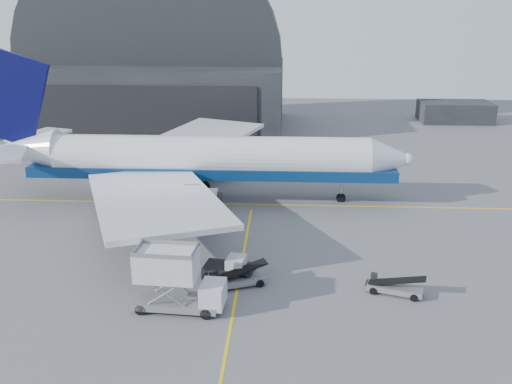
# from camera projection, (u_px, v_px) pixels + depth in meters

# --- Properties ---
(ground) EXTENTS (200.00, 200.00, 0.00)m
(ground) POSITION_uv_depth(u_px,v_px,m) (238.00, 282.00, 49.55)
(ground) COLOR #565659
(ground) RESTS_ON ground
(taxi_lines) EXTENTS (80.00, 42.12, 0.02)m
(taxi_lines) POSITION_uv_depth(u_px,v_px,m) (248.00, 227.00, 61.54)
(taxi_lines) COLOR yellow
(taxi_lines) RESTS_ON ground
(hangar) EXTENTS (50.00, 28.30, 28.00)m
(hangar) POSITION_uv_depth(u_px,v_px,m) (152.00, 76.00, 109.14)
(hangar) COLOR black
(hangar) RESTS_ON ground
(distant_bldg_a) EXTENTS (14.00, 8.00, 4.00)m
(distant_bldg_a) POSITION_uv_depth(u_px,v_px,m) (454.00, 122.00, 115.80)
(distant_bldg_a) COLOR black
(distant_bldg_a) RESTS_ON ground
(airliner) EXTENTS (52.38, 50.79, 18.38)m
(airliner) POSITION_uv_depth(u_px,v_px,m) (194.00, 159.00, 68.70)
(airliner) COLOR white
(airliner) RESTS_ON ground
(catering_truck) EXTENTS (7.37, 3.22, 4.95)m
(catering_truck) POSITION_uv_depth(u_px,v_px,m) (175.00, 280.00, 44.39)
(catering_truck) COLOR slate
(catering_truck) RESTS_ON ground
(pushback_tug) EXTENTS (4.75, 3.23, 2.04)m
(pushback_tug) POSITION_uv_depth(u_px,v_px,m) (230.00, 269.00, 50.11)
(pushback_tug) COLOR black
(pushback_tug) RESTS_ON ground
(belt_loader_a) EXTENTS (5.33, 3.42, 2.02)m
(belt_loader_a) POSITION_uv_depth(u_px,v_px,m) (236.00, 279.00, 48.64)
(belt_loader_a) COLOR slate
(belt_loader_a) RESTS_ON ground
(belt_loader_b) EXTENTS (4.91, 2.84, 1.84)m
(belt_loader_b) POSITION_uv_depth(u_px,v_px,m) (394.00, 287.00, 47.41)
(belt_loader_b) COLOR slate
(belt_loader_b) RESTS_ON ground
(traffic_cone) EXTENTS (0.40, 0.40, 0.57)m
(traffic_cone) POSITION_uv_depth(u_px,v_px,m) (236.00, 267.00, 51.75)
(traffic_cone) COLOR #FF5808
(traffic_cone) RESTS_ON ground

